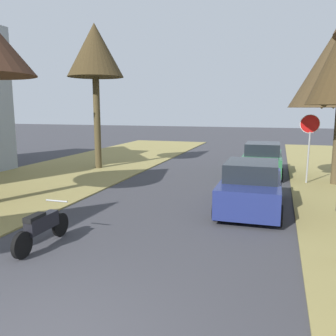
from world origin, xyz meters
TOP-DOWN VIEW (x-y plane):
  - stop_sign_far at (4.25, 12.64)m, footprint 0.81×0.53m
  - street_tree_left_mid_b at (-6.28, 13.53)m, footprint 2.91×2.91m
  - parked_sedan_navy at (2.24, 8.02)m, footprint 1.97×4.41m
  - parked_sedan_green at (2.29, 14.51)m, footprint 1.97×4.41m
  - parked_motorcycle at (-2.21, 3.20)m, footprint 0.60×2.05m

SIDE VIEW (x-z plane):
  - parked_motorcycle at x=-2.21m, z-range 0.00..0.97m
  - parked_sedan_navy at x=2.24m, z-range -0.06..1.51m
  - parked_sedan_green at x=2.29m, z-range -0.06..1.51m
  - stop_sign_far at x=4.25m, z-range 0.70..3.65m
  - street_tree_left_mid_b at x=-6.28m, z-range 2.36..9.87m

